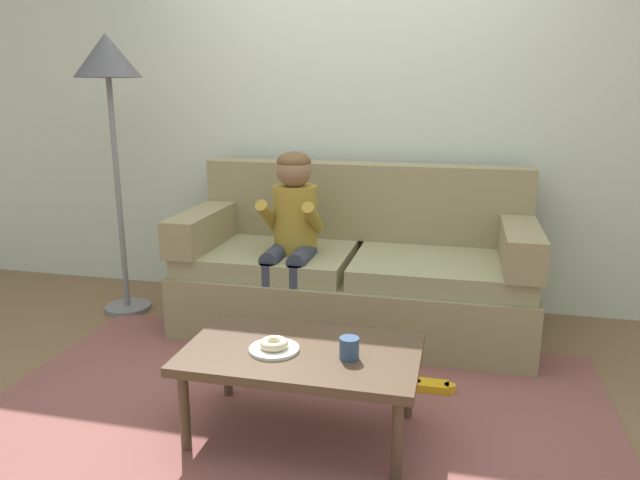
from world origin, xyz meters
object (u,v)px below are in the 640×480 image
couch (355,272)px  mug (349,348)px  donut (274,344)px  toy_controller (432,387)px  coffee_table (301,359)px  floor_lamp (108,77)px  person_child (292,227)px

couch → mug: size_ratio=23.28×
donut → couch: bearing=85.0°
donut → mug: mug is taller
couch → donut: 1.30m
toy_controller → couch: bearing=111.7°
couch → donut: bearing=-95.0°
coffee_table → floor_lamp: floor_lamp is taller
coffee_table → mug: (0.21, -0.03, 0.09)m
person_child → toy_controller: size_ratio=4.87×
couch → floor_lamp: size_ratio=1.18×
mug → floor_lamp: (-1.75, 1.21, 1.08)m
toy_controller → person_child: bearing=134.9°
person_child → mug: (0.55, -1.08, -0.23)m
coffee_table → person_child: 1.15m
coffee_table → toy_controller: size_ratio=4.36×
floor_lamp → person_child: bearing=-6.0°
donut → person_child: bearing=102.0°
mug → floor_lamp: 2.38m
donut → mug: size_ratio=1.33×
couch → floor_lamp: bearing=-176.8°
coffee_table → floor_lamp: bearing=142.6°
couch → floor_lamp: (-1.54, -0.09, 1.17)m
coffee_table → mug: bearing=-9.1°
couch → person_child: size_ratio=1.90×
coffee_table → couch: bearing=89.8°
person_child → floor_lamp: 1.48m
donut → mug: bearing=0.0°
couch → person_child: (-0.34, -0.21, 0.32)m
couch → toy_controller: (0.52, -0.75, -0.33)m
person_child → floor_lamp: (-1.20, 0.13, 0.85)m
couch → coffee_table: bearing=-90.2°
couch → toy_controller: couch is taller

